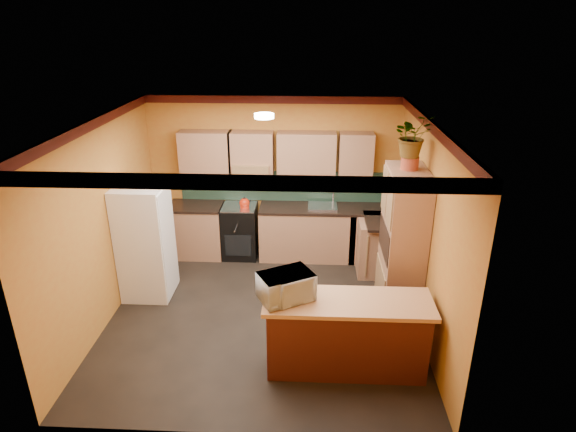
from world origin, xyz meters
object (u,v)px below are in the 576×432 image
at_px(fridge, 145,242).
at_px(breakfast_bar, 346,337).
at_px(stove, 240,231).
at_px(microwave, 286,286).
at_px(base_cabinets_back, 276,233).
at_px(pantry, 402,246).

height_order(fridge, breakfast_bar, fridge).
height_order(stove, microwave, microwave).
distance_m(base_cabinets_back, fridge, 2.27).
bearing_deg(fridge, stove, 48.05).
height_order(stove, pantry, pantry).
xyz_separation_m(pantry, breakfast_bar, (-0.78, -1.16, -0.61)).
relative_size(base_cabinets_back, stove, 4.01).
height_order(pantry, breakfast_bar, pantry).
distance_m(breakfast_bar, microwave, 0.95).
bearing_deg(breakfast_bar, microwave, 180.00).
relative_size(breakfast_bar, microwave, 3.12).
relative_size(stove, pantry, 0.43).
xyz_separation_m(pantry, microwave, (-1.48, -1.16, 0.04)).
distance_m(stove, pantry, 3.01).
bearing_deg(microwave, fridge, 114.89).
bearing_deg(fridge, breakfast_bar, -28.67).
bearing_deg(stove, fridge, -131.95).
height_order(breakfast_bar, microwave, microwave).
bearing_deg(breakfast_bar, pantry, 56.07).
distance_m(stove, breakfast_bar, 3.29).
bearing_deg(microwave, pantry, 9.01).
bearing_deg(pantry, stove, 144.95).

